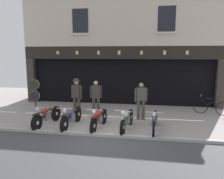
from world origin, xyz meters
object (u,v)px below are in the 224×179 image
leaning_bicycle (212,107)px  motorcycle_left (47,116)px  tyre_sign_pole (35,90)px  advert_board_near (147,73)px  motorcycle_center_left (71,116)px  salesman_right (141,99)px  motorcycle_right (154,120)px  motorcycle_center_right (127,119)px  shopkeeper_center (96,96)px  salesman_left (77,94)px  motorcycle_center (99,118)px  advert_board_far (163,72)px

leaning_bicycle → motorcycle_left: bearing=128.3°
tyre_sign_pole → advert_board_near: size_ratio=1.60×
motorcycle_center_left → salesman_right: (2.70, 1.49, 0.48)m
motorcycle_right → tyre_sign_pole: bearing=-18.7°
salesman_right → tyre_sign_pole: tyre_sign_pole is taller
motorcycle_center_right → motorcycle_right: bearing=-170.6°
salesman_right → leaning_bicycle: salesman_right is taller
motorcycle_left → motorcycle_center_right: 3.26m
shopkeeper_center → salesman_left: bearing=-11.9°
motorcycle_left → salesman_left: 2.18m
salesman_left → motorcycle_center_right: bearing=152.3°
motorcycle_center_left → leaning_bicycle: (6.04, 2.90, -0.06)m
motorcycle_right → salesman_right: salesman_right is taller
motorcycle_center_left → advert_board_near: size_ratio=1.94×
motorcycle_right → salesman_right: (-0.57, 1.44, 0.50)m
motorcycle_center → tyre_sign_pole: 4.80m
motorcycle_left → motorcycle_center_left: size_ratio=0.97×
motorcycle_center → motorcycle_right: size_ratio=0.94×
motorcycle_left → advert_board_near: advert_board_near is taller
motorcycle_left → leaning_bicycle: 7.66m
motorcycle_center_right → shopkeeper_center: bearing=-43.0°
salesman_left → salesman_right: size_ratio=1.04×
advert_board_far → leaning_bicycle: size_ratio=0.63×
tyre_sign_pole → motorcycle_right: bearing=-22.0°
motorcycle_center → leaning_bicycle: bearing=-143.5°
motorcycle_left → salesman_right: bearing=-150.3°
advert_board_near → motorcycle_left: bearing=-131.1°
motorcycle_center_right → advert_board_far: 4.97m
motorcycle_center_left → motorcycle_right: motorcycle_center_left is taller
motorcycle_center_right → tyre_sign_pole: size_ratio=1.17×
tyre_sign_pole → leaning_bicycle: 8.96m
shopkeeper_center → advert_board_far: advert_board_far is taller
motorcycle_left → tyre_sign_pole: (-1.86, 2.57, 0.56)m
salesman_left → salesman_right: 3.16m
salesman_right → advert_board_far: bearing=-124.5°
motorcycle_center → leaning_bicycle: size_ratio=1.17×
advert_board_near → advert_board_far: advert_board_far is taller
motorcycle_center_left → motorcycle_center_right: bearing=-177.3°
advert_board_near → advert_board_far: (0.91, -0.00, 0.03)m
motorcycle_center → salesman_right: (1.57, 1.51, 0.49)m
salesman_left → shopkeeper_center: size_ratio=1.05×
motorcycle_right → leaning_bicycle: 3.98m
shopkeeper_center → leaning_bicycle: (5.51, 0.88, -0.53)m
salesman_left → advert_board_far: 4.99m
motorcycle_right → leaning_bicycle: bearing=-130.9°
advert_board_near → advert_board_far: bearing=-0.0°
motorcycle_right → shopkeeper_center: bearing=-32.5°
tyre_sign_pole → leaning_bicycle: tyre_sign_pole is taller
tyre_sign_pole → advert_board_near: 6.17m
salesman_left → advert_board_far: advert_board_far is taller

